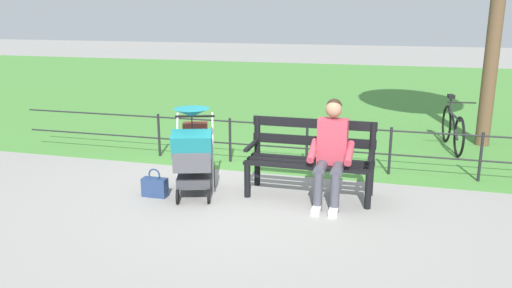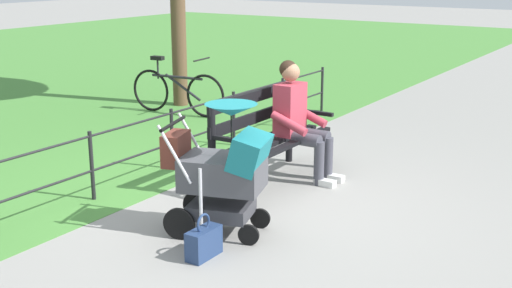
{
  "view_description": "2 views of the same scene",
  "coord_description": "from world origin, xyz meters",
  "px_view_note": "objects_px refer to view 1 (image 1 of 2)",
  "views": [
    {
      "loc": [
        -1.82,
        6.1,
        2.3
      ],
      "look_at": [
        -0.22,
        0.25,
        0.72
      ],
      "focal_mm": 35.9,
      "sensor_mm": 36.0,
      "label": 1
    },
    {
      "loc": [
        4.85,
        3.48,
        2.27
      ],
      "look_at": [
        -0.15,
        0.2,
        0.61
      ],
      "focal_mm": 46.1,
      "sensor_mm": 36.0,
      "label": 2
    }
  ],
  "objects_px": {
    "handbag": "(155,187)",
    "person_on_bench": "(331,149)",
    "stroller": "(193,151)",
    "bicycle": "(453,128)",
    "park_bench": "(311,155)"
  },
  "relations": [
    {
      "from": "person_on_bench",
      "to": "stroller",
      "type": "height_order",
      "value": "person_on_bench"
    },
    {
      "from": "handbag",
      "to": "person_on_bench",
      "type": "bearing_deg",
      "value": -169.98
    },
    {
      "from": "stroller",
      "to": "bicycle",
      "type": "bearing_deg",
      "value": -135.33
    },
    {
      "from": "handbag",
      "to": "bicycle",
      "type": "height_order",
      "value": "bicycle"
    },
    {
      "from": "handbag",
      "to": "park_bench",
      "type": "bearing_deg",
      "value": -162.22
    },
    {
      "from": "bicycle",
      "to": "stroller",
      "type": "bearing_deg",
      "value": 44.67
    },
    {
      "from": "person_on_bench",
      "to": "bicycle",
      "type": "height_order",
      "value": "person_on_bench"
    },
    {
      "from": "stroller",
      "to": "handbag",
      "type": "relative_size",
      "value": 3.11
    },
    {
      "from": "park_bench",
      "to": "person_on_bench",
      "type": "xyz_separation_m",
      "value": [
        -0.28,
        0.22,
        0.15
      ]
    },
    {
      "from": "person_on_bench",
      "to": "handbag",
      "type": "bearing_deg",
      "value": 10.02
    },
    {
      "from": "bicycle",
      "to": "park_bench",
      "type": "bearing_deg",
      "value": 55.68
    },
    {
      "from": "stroller",
      "to": "handbag",
      "type": "xyz_separation_m",
      "value": [
        0.48,
        0.15,
        -0.47
      ]
    },
    {
      "from": "bicycle",
      "to": "person_on_bench",
      "type": "bearing_deg",
      "value": 61.49
    },
    {
      "from": "stroller",
      "to": "bicycle",
      "type": "distance_m",
      "value": 4.76
    },
    {
      "from": "park_bench",
      "to": "handbag",
      "type": "relative_size",
      "value": 4.33
    }
  ]
}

